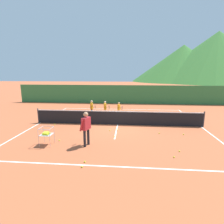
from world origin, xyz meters
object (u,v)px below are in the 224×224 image
at_px(tennis_ball_0, 110,130).
at_px(tennis_ball_11, 179,151).
at_px(student_2, 119,108).
at_px(ball_cart, 46,134).
at_px(student_1, 105,108).
at_px(instructor, 86,126).
at_px(student_0, 92,107).
at_px(tennis_ball_4, 118,130).
at_px(tennis_ball_3, 115,137).
at_px(tennis_ball_9, 82,167).
at_px(tennis_ball_1, 183,134).
at_px(tennis_ball_7, 85,162).
at_px(tennis_ball_6, 55,125).
at_px(tennis_ball_2, 174,157).
at_px(tennis_ball_5, 159,133).
at_px(tennis_ball_10, 59,140).
at_px(tennis_net, 118,118).

distance_m(tennis_ball_0, tennis_ball_11, 4.43).
bearing_deg(student_2, ball_cart, -117.78).
height_order(student_1, ball_cart, student_1).
bearing_deg(instructor, student_0, 98.80).
xyz_separation_m(instructor, tennis_ball_4, (1.39, 2.55, -0.99)).
distance_m(tennis_ball_3, tennis_ball_9, 3.55).
xyz_separation_m(student_2, tennis_ball_1, (3.98, -4.06, -0.69)).
relative_size(student_1, ball_cart, 1.46).
bearing_deg(tennis_ball_7, tennis_ball_1, 37.49).
distance_m(ball_cart, tennis_ball_0, 3.88).
bearing_deg(student_1, tennis_ball_6, -141.15).
height_order(tennis_ball_1, tennis_ball_3, same).
height_order(tennis_ball_7, tennis_ball_9, same).
height_order(tennis_ball_0, tennis_ball_6, same).
bearing_deg(student_0, tennis_ball_2, -54.42).
distance_m(student_2, tennis_ball_2, 7.63).
bearing_deg(student_1, tennis_ball_2, -60.94).
relative_size(student_0, tennis_ball_5, 19.93).
relative_size(tennis_ball_4, tennis_ball_11, 1.00).
relative_size(tennis_ball_0, tennis_ball_5, 1.00).
bearing_deg(tennis_ball_4, tennis_ball_2, -53.25).
xyz_separation_m(student_2, tennis_ball_6, (-4.31, -2.78, -0.69)).
relative_size(tennis_ball_7, tennis_ball_11, 1.00).
bearing_deg(instructor, tennis_ball_1, 21.38).
bearing_deg(tennis_ball_3, instructor, -135.46).
bearing_deg(tennis_ball_9, student_2, 83.27).
relative_size(ball_cart, tennis_ball_5, 13.22).
height_order(tennis_ball_2, tennis_ball_6, same).
relative_size(student_1, tennis_ball_10, 19.30).
height_order(tennis_ball_3, tennis_ball_10, same).
relative_size(tennis_net, tennis_ball_7, 169.31).
distance_m(student_1, tennis_ball_11, 7.59).
bearing_deg(instructor, tennis_ball_3, 44.54).
bearing_deg(tennis_ball_3, tennis_ball_4, 85.90).
bearing_deg(student_0, tennis_ball_11, -49.69).
height_order(tennis_net, student_2, student_2).
bearing_deg(tennis_ball_10, tennis_net, 49.16).
height_order(instructor, tennis_ball_4, instructor).
bearing_deg(tennis_ball_3, tennis_ball_2, -39.50).
distance_m(tennis_ball_1, tennis_ball_11, 2.55).
bearing_deg(tennis_net, ball_cart, -130.14).
height_order(instructor, student_2, instructor).
bearing_deg(tennis_ball_0, tennis_ball_1, -4.45).
xyz_separation_m(instructor, tennis_ball_0, (0.92, 2.40, -0.99)).
height_order(ball_cart, tennis_ball_3, ball_cart).
distance_m(ball_cart, tennis_ball_7, 2.89).
relative_size(ball_cart, tennis_ball_1, 13.22).
height_order(tennis_ball_1, tennis_ball_9, same).
bearing_deg(tennis_ball_4, tennis_ball_0, -161.73).
distance_m(tennis_ball_2, tennis_ball_6, 8.26).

